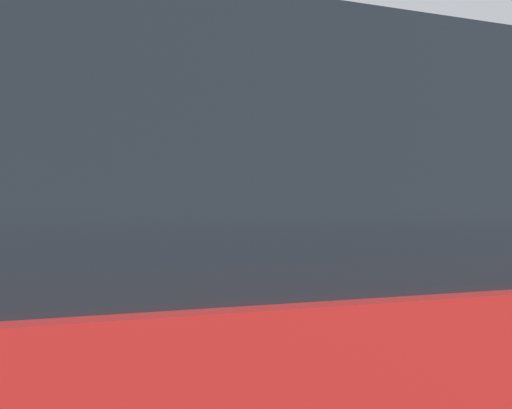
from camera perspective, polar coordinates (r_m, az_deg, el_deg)
parking_meter at (r=4.45m, az=-3.69°, el=-1.36°), size 0.19×0.20×1.50m
pedestrian_at_meter at (r=4.72m, az=1.81°, el=-2.48°), size 0.64×0.59×1.76m
parked_sedan_red at (r=2.83m, az=-4.39°, el=-9.24°), size 4.64×1.89×1.76m
background_railing at (r=6.75m, az=-12.00°, el=-3.51°), size 24.06×0.06×1.14m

